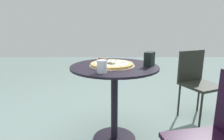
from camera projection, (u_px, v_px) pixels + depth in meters
ground_plane at (114, 139)px, 1.93m from camera, size 10.00×10.00×0.00m
patio_table at (114, 87)px, 1.81m from camera, size 0.81×0.81×0.76m
pizza_on_tray at (112, 64)px, 1.75m from camera, size 0.42×0.42×0.04m
pizza_server at (107, 60)px, 1.76m from camera, size 0.17×0.19×0.02m
drinking_cup at (102, 67)px, 1.49m from camera, size 0.08×0.08×0.10m
napkin_dispenser at (149, 59)px, 1.74m from camera, size 0.13×0.11×0.13m
patio_chair_near at (197, 79)px, 2.31m from camera, size 0.52×0.52×0.82m
patio_chair_far at (223, 139)px, 1.06m from camera, size 0.49×0.49×0.86m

